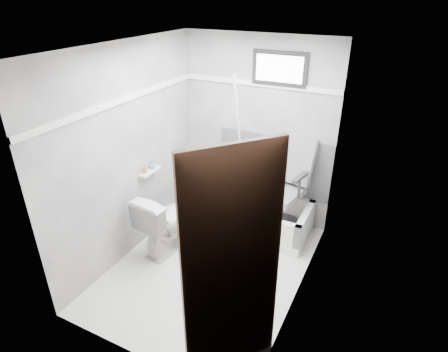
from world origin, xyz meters
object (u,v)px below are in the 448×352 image
Objects in this scene: bathtub at (251,214)px; toilet at (167,221)px; office_chair at (277,186)px; door at (247,308)px; soap_bottle_a at (145,169)px; soap_bottle_b at (152,165)px.

toilet reaches higher than bathtub.
door reaches higher than office_chair.
door reaches higher than soap_bottle_a.
bathtub is 1.50m from soap_bottle_a.
office_chair is 11.40× the size of soap_bottle_b.
bathtub is 15.67× the size of soap_bottle_a.
soap_bottle_b reaches higher than toilet.
soap_bottle_a is at bearing -143.82° from bathtub.
door reaches higher than bathtub.
office_chair reaches higher than bathtub.
office_chair is 1.53m from soap_bottle_b.
soap_bottle_b is at bearing 90.00° from soap_bottle_a.
bathtub is at bearing 36.18° from soap_bottle_a.
door is 20.89× the size of soap_bottle_a.
office_chair reaches higher than soap_bottle_a.
bathtub is 0.75× the size of door.
soap_bottle_a is at bearing -7.11° from toilet.
soap_bottle_b is (-1.37, -0.64, 0.27)m from office_chair.
door is at bearing -68.43° from bathtub.
office_chair is 0.57× the size of door.
bathtub is 14.91× the size of soap_bottle_b.
soap_bottle_a is at bearing -139.24° from office_chair.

